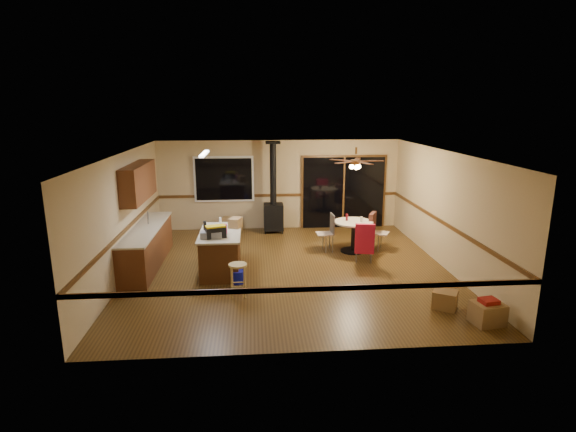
{
  "coord_description": "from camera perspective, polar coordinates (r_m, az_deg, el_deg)",
  "views": [
    {
      "loc": [
        -0.78,
        -9.45,
        3.56
      ],
      "look_at": [
        0.0,
        0.3,
        1.15
      ],
      "focal_mm": 28.0,
      "sensor_mm": 36.0,
      "label": 1
    }
  ],
  "objects": [
    {
      "name": "wall_right",
      "position": [
        10.61,
        19.33,
        0.76
      ],
      "size": [
        0.0,
        7.0,
        7.0
      ],
      "primitive_type": "plane",
      "rotation": [
        1.57,
        0.0,
        -1.57
      ],
      "color": "tan",
      "rests_on": "ground"
    },
    {
      "name": "wall_back",
      "position": [
        13.17,
        -1.11,
        3.96
      ],
      "size": [
        7.0,
        0.0,
        7.0
      ],
      "primitive_type": "plane",
      "rotation": [
        1.57,
        0.0,
        0.0
      ],
      "color": "tan",
      "rests_on": "ground"
    },
    {
      "name": "bottle_white",
      "position": [
        10.4,
        -8.59,
        -0.65
      ],
      "size": [
        0.06,
        0.06,
        0.17
      ],
      "primitive_type": "cylinder",
      "rotation": [
        0.0,
        0.0,
        0.12
      ],
      "color": "white",
      "rests_on": "kitchen_island"
    },
    {
      "name": "dining_table",
      "position": [
        11.26,
        8.29,
        -1.89
      ],
      "size": [
        0.97,
        0.97,
        0.78
      ],
      "color": "black",
      "rests_on": "ground"
    },
    {
      "name": "chair_left",
      "position": [
        11.23,
        5.22,
        -1.56
      ],
      "size": [
        0.43,
        0.42,
        0.51
      ],
      "color": "tan",
      "rests_on": "ground"
    },
    {
      "name": "bar_stool",
      "position": [
        8.72,
        -6.35,
        -8.06
      ],
      "size": [
        0.44,
        0.44,
        0.64
      ],
      "primitive_type": "cylinder",
      "rotation": [
        0.0,
        0.0,
        -0.3
      ],
      "color": "tan",
      "rests_on": "floor"
    },
    {
      "name": "box_corner_a",
      "position": [
        8.37,
        24.0,
        -11.22
      ],
      "size": [
        0.55,
        0.48,
        0.37
      ],
      "primitive_type": "cube",
      "rotation": [
        0.0,
        0.0,
        0.16
      ],
      "color": "olive",
      "rests_on": "floor"
    },
    {
      "name": "glass_red",
      "position": [
        11.24,
        7.49,
        -0.16
      ],
      "size": [
        0.07,
        0.07,
        0.17
      ],
      "primitive_type": "cylinder",
      "rotation": [
        0.0,
        0.0,
        -0.06
      ],
      "color": "#590C14",
      "rests_on": "dining_table"
    },
    {
      "name": "box_under_window",
      "position": [
        13.0,
        -7.17,
        -1.16
      ],
      "size": [
        0.61,
        0.52,
        0.44
      ],
      "primitive_type": "cube",
      "rotation": [
        0.0,
        0.0,
        -0.18
      ],
      "color": "olive",
      "rests_on": "floor"
    },
    {
      "name": "toolbox_black",
      "position": [
        9.4,
        -9.17,
        -2.06
      ],
      "size": [
        0.45,
        0.33,
        0.23
      ],
      "primitive_type": "cube",
      "rotation": [
        0.0,
        0.0,
        0.31
      ],
      "color": "black",
      "rests_on": "kitchen_island"
    },
    {
      "name": "sliding_door",
      "position": [
        13.41,
        7.05,
        2.96
      ],
      "size": [
        2.52,
        0.1,
        2.1
      ],
      "primitive_type": "cube",
      "color": "black",
      "rests_on": "ground"
    },
    {
      "name": "blue_bucket",
      "position": [
        9.4,
        -6.42,
        -7.63
      ],
      "size": [
        0.41,
        0.41,
        0.26
      ],
      "primitive_type": "cylinder",
      "rotation": [
        0.0,
        0.0,
        0.39
      ],
      "color": "#0D15C0",
      "rests_on": "floor"
    },
    {
      "name": "box_small_red",
      "position": [
        8.28,
        24.15,
        -9.81
      ],
      "size": [
        0.31,
        0.27,
        0.07
      ],
      "primitive_type": "cube",
      "rotation": [
        0.0,
        0.0,
        0.16
      ],
      "color": "maroon",
      "rests_on": "box_corner_a"
    },
    {
      "name": "wall_left",
      "position": [
        10.09,
        -20.09,
        0.04
      ],
      "size": [
        0.0,
        7.0,
        7.0
      ],
      "primitive_type": "plane",
      "rotation": [
        1.57,
        0.0,
        1.57
      ],
      "color": "tan",
      "rests_on": "ground"
    },
    {
      "name": "chair_right",
      "position": [
        11.5,
        10.77,
        -1.34
      ],
      "size": [
        0.6,
        0.59,
        0.7
      ],
      "color": "tan",
      "rests_on": "ground"
    },
    {
      "name": "box_on_island",
      "position": [
        10.14,
        -6.69,
        -0.84
      ],
      "size": [
        0.33,
        0.38,
        0.21
      ],
      "primitive_type": "cube",
      "rotation": [
        0.0,
        0.0,
        -0.35
      ],
      "color": "olive",
      "rests_on": "kitchen_island"
    },
    {
      "name": "toolbox_grey",
      "position": [
        9.4,
        -9.7,
        -2.36
      ],
      "size": [
        0.44,
        0.26,
        0.14
      ],
      "primitive_type": "cube",
      "rotation": [
        0.0,
        0.0,
        -0.04
      ],
      "color": "slate",
      "rests_on": "kitchen_island"
    },
    {
      "name": "toolbox_yellow_lid",
      "position": [
        9.37,
        -9.2,
        -1.31
      ],
      "size": [
        0.45,
        0.32,
        0.03
      ],
      "primitive_type": "cube",
      "rotation": [
        0.0,
        0.0,
        0.31
      ],
      "color": "gold",
      "rests_on": "toolbox_black"
    },
    {
      "name": "fluorescent_strip",
      "position": [
        9.85,
        -10.59,
        7.79
      ],
      "size": [
        0.1,
        1.2,
        0.04
      ],
      "primitive_type": "cube",
      "color": "white",
      "rests_on": "ceiling"
    },
    {
      "name": "box_corner_b",
      "position": [
        8.69,
        19.3,
        -9.98
      ],
      "size": [
        0.53,
        0.51,
        0.33
      ],
      "primitive_type": "cube",
      "rotation": [
        0.0,
        0.0,
        -0.56
      ],
      "color": "olive",
      "rests_on": "floor"
    },
    {
      "name": "window",
      "position": [
        13.09,
        -8.13,
        4.66
      ],
      "size": [
        1.72,
        0.1,
        1.32
      ],
      "primitive_type": "cube",
      "color": "black",
      "rests_on": "ground"
    },
    {
      "name": "countertop",
      "position": [
        10.58,
        -17.64,
        -1.49
      ],
      "size": [
        0.64,
        3.04,
        0.04
      ],
      "primitive_type": "cube",
      "color": "#BEB193",
      "rests_on": "lower_cabinets"
    },
    {
      "name": "lower_cabinets",
      "position": [
        10.71,
        -17.46,
        -3.81
      ],
      "size": [
        0.6,
        3.0,
        0.86
      ],
      "primitive_type": "cube",
      "color": "#5B2E17",
      "rests_on": "ground"
    },
    {
      "name": "upper_cabinets",
      "position": [
        10.59,
        -18.46,
        4.12
      ],
      "size": [
        0.35,
        2.0,
        0.8
      ],
      "primitive_type": "cube",
      "color": "#5B2E17",
      "rests_on": "ground"
    },
    {
      "name": "bottle_pink",
      "position": [
        9.66,
        -7.93,
        -1.63
      ],
      "size": [
        0.08,
        0.08,
        0.21
      ],
      "primitive_type": "cylinder",
      "rotation": [
        0.0,
        0.0,
        0.21
      ],
      "color": "#D84C8C",
      "rests_on": "kitchen_island"
    },
    {
      "name": "kitchen_island",
      "position": [
        9.97,
        -8.51,
        -4.47
      ],
      "size": [
        0.88,
        1.68,
        0.9
      ],
      "color": "#4A2812",
      "rests_on": "ground"
    },
    {
      "name": "floor",
      "position": [
        10.13,
        0.14,
        -6.74
      ],
      "size": [
        7.0,
        7.0,
        0.0
      ],
      "primitive_type": "plane",
      "color": "#4D3415",
      "rests_on": "ground"
    },
    {
      "name": "ceiling_fan",
      "position": [
        10.93,
        8.59,
        6.61
      ],
      "size": [
        0.24,
        0.24,
        0.55
      ],
      "color": "brown",
      "rests_on": "ceiling"
    },
    {
      "name": "chair_near",
      "position": [
        10.43,
        9.71,
        -2.86
      ],
      "size": [
        0.5,
        0.53,
        0.7
      ],
      "color": "tan",
      "rests_on": "ground"
    },
    {
      "name": "wood_stove",
      "position": [
        12.83,
        -1.87,
        1.09
      ],
      "size": [
        0.55,
        0.5,
        2.52
      ],
      "color": "black",
      "rests_on": "ground"
    },
    {
      "name": "wall_front",
      "position": [
        6.41,
        2.71,
        -6.83
      ],
      "size": [
        7.0,
        0.0,
        7.0
      ],
      "primitive_type": "plane",
      "rotation": [
        -1.57,
        0.0,
        0.0
      ],
      "color": "tan",
      "rests_on": "ground"
    },
    {
      "name": "chair_rail",
      "position": [
        9.82,
        0.14,
        -1.27
      ],
      "size": [
        7.0,
        7.0,
        0.08
      ],
      "primitive_type": null,
      "color": "#503114",
      "rests_on": "ground"
    },
    {
      "name": "ceiling",
      "position": [
        9.53,
        0.14,
        8.06
      ],
      "size": [
        7.0,
        7.0,
        0.0
      ],
      "primitive_type": "plane",
      "rotation": [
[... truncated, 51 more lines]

